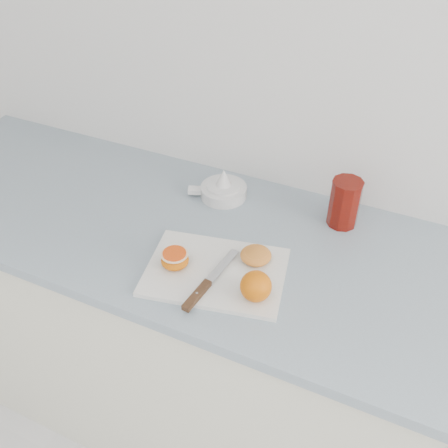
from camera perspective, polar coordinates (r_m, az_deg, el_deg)
name	(u,v)px	position (r m, az deg, el deg)	size (l,w,h in m)	color
counter	(273,364)	(1.59, 5.67, -15.63)	(2.41, 0.64, 0.89)	silver
cutting_board	(216,272)	(1.20, -0.97, -5.49)	(0.33, 0.23, 0.01)	silver
whole_orange	(256,286)	(1.11, 3.66, -7.11)	(0.07, 0.07, 0.07)	orange
half_orange	(175,259)	(1.20, -5.64, -4.05)	(0.07, 0.07, 0.04)	orange
squeezed_shell	(256,255)	(1.21, 3.66, -3.57)	(0.08, 0.08, 0.03)	#C97327
paring_knife	(202,290)	(1.14, -2.57, -7.51)	(0.04, 0.22, 0.01)	#472E1C
citrus_juicer	(223,189)	(1.44, -0.10, 4.02)	(0.17, 0.13, 0.09)	white
red_tumbler	(344,204)	(1.35, 13.59, 2.18)	(0.08, 0.08, 0.13)	#650F08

